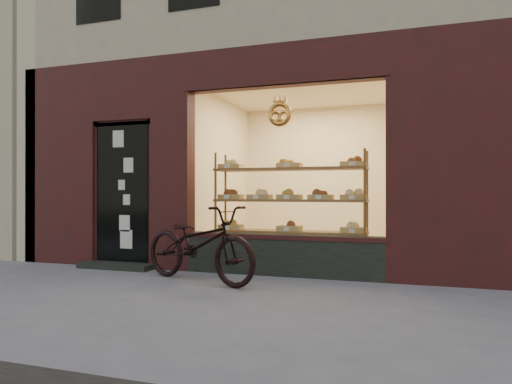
% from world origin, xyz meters
% --- Properties ---
extents(ground, '(90.00, 90.00, 0.00)m').
position_xyz_m(ground, '(0.00, 0.00, 0.00)').
color(ground, '#53535F').
extents(display_shelf, '(2.20, 0.45, 1.70)m').
position_xyz_m(display_shelf, '(0.45, 2.55, 0.85)').
color(display_shelf, brown).
rests_on(display_shelf, ground).
extents(bicycle, '(1.92, 1.21, 0.95)m').
position_xyz_m(bicycle, '(-0.42, 1.36, 0.48)').
color(bicycle, black).
rests_on(bicycle, ground).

